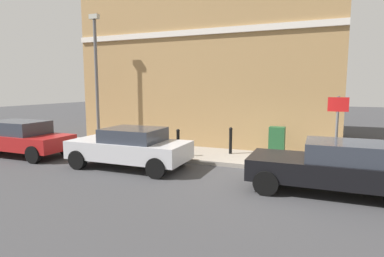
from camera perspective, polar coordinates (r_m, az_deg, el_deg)
name	(u,v)px	position (r m, az deg, el deg)	size (l,w,h in m)	color
ground	(273,179)	(9.95, 14.33, -8.70)	(80.00, 80.00, 0.00)	#38383A
sidewalk	(138,149)	(13.87, -9.70, -3.68)	(2.41, 30.00, 0.15)	gray
corner_building	(222,65)	(17.46, 5.33, 11.22)	(8.00, 11.80, 7.76)	#9E7A4C
car_black	(336,167)	(8.98, 24.48, -6.25)	(1.89, 4.29, 1.36)	black
car_silver	(130,147)	(10.96, -11.06, -3.26)	(1.93, 4.08, 1.36)	#B7B7BC
car_red	(18,137)	(14.48, -28.75, -1.41)	(1.81, 4.51, 1.39)	maroon
utility_cabinet	(277,144)	(11.95, 14.97, -2.66)	(0.46, 0.61, 1.15)	#1E4C28
bollard_near_cabinet	(231,140)	(12.40, 6.95, -1.99)	(0.14, 0.14, 1.04)	black
bollard_far_kerb	(178,142)	(11.81, -2.52, -2.42)	(0.14, 0.14, 1.04)	black
street_sign	(337,122)	(10.78, 24.61, 1.09)	(0.08, 0.60, 2.30)	#59595B
lamppost	(96,74)	(14.97, -16.79, 9.35)	(0.20, 0.44, 5.72)	#59595B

